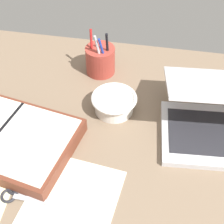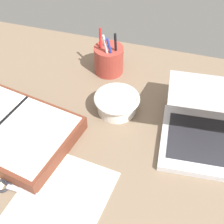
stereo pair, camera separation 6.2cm
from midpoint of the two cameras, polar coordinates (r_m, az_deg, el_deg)
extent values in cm
cube|color=#75604C|center=(87.11, -2.09, -5.94)|extent=(140.00, 100.00, 2.00)
cube|color=silver|center=(90.40, 20.71, -5.58)|extent=(32.54, 25.12, 1.80)
cube|color=#232328|center=(89.66, 20.87, -5.17)|extent=(28.32, 18.52, 0.24)
cylinder|color=silver|center=(92.77, 2.80, 1.33)|extent=(11.55, 11.55, 4.90)
torus|color=silver|center=(91.07, 2.86, 2.44)|extent=(13.59, 13.59, 1.09)
cylinder|color=#9E382D|center=(105.82, 1.11, 9.49)|extent=(9.79, 9.79, 9.39)
cylinder|color=black|center=(102.70, 2.50, 10.74)|extent=(1.11, 2.34, 14.86)
cylinder|color=#233899|center=(101.87, 1.74, 10.17)|extent=(3.25, 2.80, 13.96)
cylinder|color=#B21E1E|center=(103.75, -0.37, 11.17)|extent=(1.57, 3.80, 14.67)
cylinder|color=#B7B7BC|center=(101.49, 0.98, 10.27)|extent=(3.43, 1.27, 14.69)
cube|color=brown|center=(90.80, -17.33, -2.87)|extent=(43.04, 31.30, 4.25)
cube|color=silver|center=(84.21, -12.75, -4.13)|extent=(22.00, 25.46, 0.30)
cube|color=black|center=(89.07, -17.67, -1.84)|extent=(4.79, 22.36, 0.30)
cube|color=#B7B7BC|center=(79.07, -13.73, -14.00)|extent=(8.86, 1.31, 0.30)
cube|color=#B7B7BC|center=(79.32, -13.69, -14.11)|extent=(8.54, 4.79, 0.30)
torus|color=#232328|center=(81.57, -17.30, -12.82)|extent=(3.90, 3.90, 0.70)
torus|color=#232328|center=(82.27, -16.20, -11.66)|extent=(3.90, 3.90, 0.70)
cube|color=silver|center=(76.48, -7.65, -16.56)|extent=(23.86, 29.63, 0.16)
camera|label=1|loc=(0.03, -87.88, 2.18)|focal=50.00mm
camera|label=2|loc=(0.03, 92.12, -2.18)|focal=50.00mm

